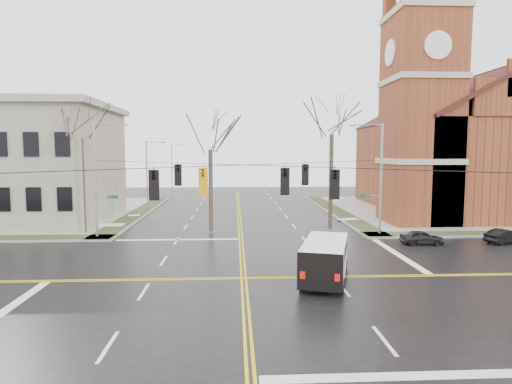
{
  "coord_description": "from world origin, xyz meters",
  "views": [
    {
      "loc": [
        -0.47,
        -22.85,
        6.93
      ],
      "look_at": [
        0.98,
        6.0,
        4.17
      ],
      "focal_mm": 30.0,
      "sensor_mm": 36.0,
      "label": 1
    }
  ],
  "objects_px": {
    "cargo_van": "(325,256)",
    "tree_nw_near": "(210,144)",
    "parked_car_b": "(505,236)",
    "church": "(457,138)",
    "signal_pole_nw": "(97,176)",
    "signal_pole_ne": "(379,176)",
    "streetlight_north_b": "(173,166)",
    "streetlight_north_a": "(148,172)",
    "tree_nw_far": "(81,132)",
    "tree_ne": "(332,128)",
    "parked_car_a": "(422,237)"
  },
  "relations": [
    {
      "from": "cargo_van",
      "to": "tree_nw_near",
      "type": "relative_size",
      "value": 0.58
    },
    {
      "from": "cargo_van",
      "to": "parked_car_b",
      "type": "xyz_separation_m",
      "value": [
        15.53,
        8.44,
        -0.73
      ]
    },
    {
      "from": "church",
      "to": "signal_pole_nw",
      "type": "relative_size",
      "value": 3.06
    },
    {
      "from": "signal_pole_ne",
      "to": "streetlight_north_b",
      "type": "bearing_deg",
      "value": 121.05
    },
    {
      "from": "streetlight_north_a",
      "to": "streetlight_north_b",
      "type": "distance_m",
      "value": 20.0
    },
    {
      "from": "streetlight_north_b",
      "to": "cargo_van",
      "type": "xyz_separation_m",
      "value": [
        15.07,
        -48.41,
        -3.2
      ]
    },
    {
      "from": "cargo_van",
      "to": "tree_nw_far",
      "type": "relative_size",
      "value": 0.51
    },
    {
      "from": "tree_ne",
      "to": "tree_nw_far",
      "type": "bearing_deg",
      "value": -178.29
    },
    {
      "from": "parked_car_a",
      "to": "tree_nw_near",
      "type": "distance_m",
      "value": 18.21
    },
    {
      "from": "streetlight_north_b",
      "to": "tree_nw_near",
      "type": "relative_size",
      "value": 0.77
    },
    {
      "from": "signal_pole_nw",
      "to": "tree_nw_near",
      "type": "distance_m",
      "value": 9.36
    },
    {
      "from": "church",
      "to": "tree_ne",
      "type": "bearing_deg",
      "value": -146.99
    },
    {
      "from": "church",
      "to": "signal_pole_ne",
      "type": "distance_m",
      "value": 19.22
    },
    {
      "from": "church",
      "to": "cargo_van",
      "type": "bearing_deg",
      "value": -128.92
    },
    {
      "from": "signal_pole_ne",
      "to": "streetlight_north_b",
      "type": "height_order",
      "value": "signal_pole_ne"
    },
    {
      "from": "tree_nw_far",
      "to": "tree_ne",
      "type": "xyz_separation_m",
      "value": [
        20.98,
        0.63,
        0.38
      ]
    },
    {
      "from": "parked_car_a",
      "to": "church",
      "type": "bearing_deg",
      "value": -29.39
    },
    {
      "from": "tree_nw_near",
      "to": "tree_ne",
      "type": "relative_size",
      "value": 0.84
    },
    {
      "from": "tree_nw_far",
      "to": "tree_ne",
      "type": "distance_m",
      "value": 21.0
    },
    {
      "from": "signal_pole_ne",
      "to": "tree_nw_far",
      "type": "bearing_deg",
      "value": 176.03
    },
    {
      "from": "parked_car_a",
      "to": "parked_car_b",
      "type": "bearing_deg",
      "value": -84.3
    },
    {
      "from": "streetlight_north_a",
      "to": "signal_pole_ne",
      "type": "bearing_deg",
      "value": -36.9
    },
    {
      "from": "parked_car_b",
      "to": "parked_car_a",
      "type": "bearing_deg",
      "value": 71.36
    },
    {
      "from": "signal_pole_ne",
      "to": "streetlight_north_b",
      "type": "distance_m",
      "value": 42.61
    },
    {
      "from": "signal_pole_nw",
      "to": "streetlight_north_b",
      "type": "bearing_deg",
      "value": 88.95
    },
    {
      "from": "parked_car_b",
      "to": "tree_nw_far",
      "type": "xyz_separation_m",
      "value": [
        -33.04,
        5.17,
        8.0
      ]
    },
    {
      "from": "cargo_van",
      "to": "tree_ne",
      "type": "bearing_deg",
      "value": 93.29
    },
    {
      "from": "streetlight_north_a",
      "to": "tree_nw_far",
      "type": "xyz_separation_m",
      "value": [
        -2.44,
        -14.8,
        4.07
      ]
    },
    {
      "from": "streetlight_north_b",
      "to": "tree_nw_far",
      "type": "relative_size",
      "value": 0.68
    },
    {
      "from": "cargo_van",
      "to": "tree_ne",
      "type": "relative_size",
      "value": 0.49
    },
    {
      "from": "church",
      "to": "tree_nw_near",
      "type": "height_order",
      "value": "church"
    },
    {
      "from": "church",
      "to": "streetlight_north_b",
      "type": "relative_size",
      "value": 3.44
    },
    {
      "from": "tree_nw_near",
      "to": "tree_ne",
      "type": "bearing_deg",
      "value": 3.31
    },
    {
      "from": "cargo_van",
      "to": "parked_car_a",
      "type": "bearing_deg",
      "value": 59.54
    },
    {
      "from": "streetlight_north_a",
      "to": "tree_ne",
      "type": "bearing_deg",
      "value": -37.39
    },
    {
      "from": "parked_car_b",
      "to": "tree_nw_far",
      "type": "bearing_deg",
      "value": 61.16
    },
    {
      "from": "streetlight_north_a",
      "to": "parked_car_b",
      "type": "height_order",
      "value": "streetlight_north_a"
    },
    {
      "from": "streetlight_north_b",
      "to": "tree_ne",
      "type": "distance_m",
      "value": 39.14
    },
    {
      "from": "signal_pole_ne",
      "to": "cargo_van",
      "type": "bearing_deg",
      "value": -120.09
    },
    {
      "from": "tree_nw_far",
      "to": "parked_car_a",
      "type": "bearing_deg",
      "value": -11.33
    },
    {
      "from": "cargo_van",
      "to": "church",
      "type": "bearing_deg",
      "value": 68.09
    },
    {
      "from": "tree_nw_near",
      "to": "streetlight_north_a",
      "type": "bearing_deg",
      "value": 118.91
    },
    {
      "from": "cargo_van",
      "to": "parked_car_b",
      "type": "height_order",
      "value": "cargo_van"
    },
    {
      "from": "signal_pole_nw",
      "to": "streetlight_north_a",
      "type": "bearing_deg",
      "value": 87.68
    },
    {
      "from": "streetlight_north_b",
      "to": "tree_nw_near",
      "type": "xyz_separation_m",
      "value": [
        8.16,
        -34.78,
        3.05
      ]
    },
    {
      "from": "parked_car_a",
      "to": "tree_ne",
      "type": "xyz_separation_m",
      "value": [
        -5.56,
        5.94,
        8.39
      ]
    },
    {
      "from": "tree_nw_near",
      "to": "cargo_van",
      "type": "bearing_deg",
      "value": -63.13
    },
    {
      "from": "streetlight_north_b",
      "to": "parked_car_b",
      "type": "relative_size",
      "value": 2.45
    },
    {
      "from": "streetlight_north_a",
      "to": "parked_car_b",
      "type": "bearing_deg",
      "value": -33.13
    },
    {
      "from": "church",
      "to": "tree_nw_far",
      "type": "relative_size",
      "value": 2.33
    }
  ]
}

